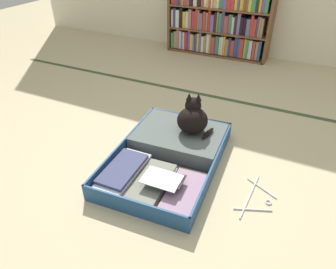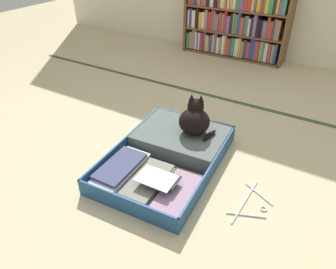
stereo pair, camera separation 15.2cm
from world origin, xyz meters
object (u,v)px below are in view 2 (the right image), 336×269
at_px(open_suitcase, 170,152).
at_px(clothes_hanger, 251,204).
at_px(bookshelf, 235,22).
at_px(black_cat, 195,119).

bearing_deg(open_suitcase, clothes_hanger, -12.58).
bearing_deg(open_suitcase, bookshelf, 99.89).
distance_m(bookshelf, clothes_hanger, 2.55).
bearing_deg(open_suitcase, black_cat, 70.39).
relative_size(open_suitcase, clothes_hanger, 2.57).
bearing_deg(bookshelf, black_cat, -76.90).
height_order(bookshelf, clothes_hanger, bookshelf).
bearing_deg(bookshelf, open_suitcase, -80.11).
relative_size(bookshelf, open_suitcase, 1.21).
bearing_deg(black_cat, open_suitcase, -109.61).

